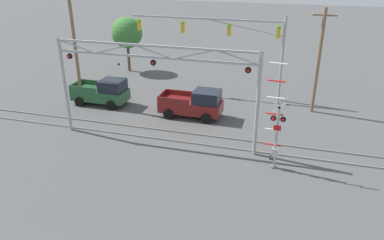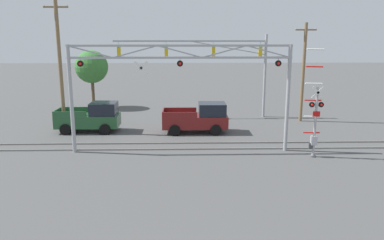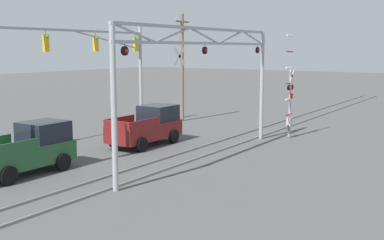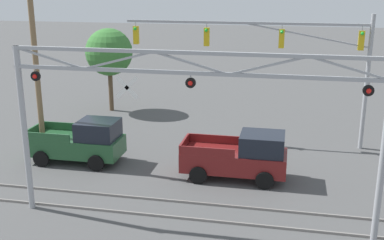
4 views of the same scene
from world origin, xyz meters
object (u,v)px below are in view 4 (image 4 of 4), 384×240
object	(u,v)px
pickup_truck_following	(81,142)
utility_pole_left	(36,64)
traffic_signal_span	(294,52)
pickup_truck_lead	(240,156)
background_tree_beyond_span	(109,52)
crossing_gantry	(190,107)

from	to	relation	value
pickup_truck_following	utility_pole_left	xyz separation A→B (m)	(-2.09, -0.17, 4.03)
traffic_signal_span	pickup_truck_lead	distance (m)	7.44
traffic_signal_span	background_tree_beyond_span	xyz separation A→B (m)	(-12.84, 4.90, -1.13)
traffic_signal_span	utility_pole_left	bearing A→B (deg)	-157.18
crossing_gantry	utility_pole_left	size ratio (longest dim) A/B	1.39
utility_pole_left	background_tree_beyond_span	size ratio (longest dim) A/B	1.68
traffic_signal_span	utility_pole_left	size ratio (longest dim) A/B	1.38
pickup_truck_lead	utility_pole_left	distance (m)	11.22
crossing_gantry	pickup_truck_following	world-z (taller)	crossing_gantry
pickup_truck_following	background_tree_beyond_span	world-z (taller)	background_tree_beyond_span
crossing_gantry	traffic_signal_span	xyz separation A→B (m)	(3.68, 10.55, 0.61)
crossing_gantry	background_tree_beyond_span	size ratio (longest dim) A/B	2.34
pickup_truck_lead	utility_pole_left	world-z (taller)	utility_pole_left
background_tree_beyond_span	utility_pole_left	bearing A→B (deg)	-89.34
crossing_gantry	utility_pole_left	world-z (taller)	utility_pole_left
crossing_gantry	pickup_truck_lead	distance (m)	6.27
pickup_truck_following	utility_pole_left	distance (m)	4.54
pickup_truck_lead	pickup_truck_following	distance (m)	8.38
crossing_gantry	pickup_truck_lead	size ratio (longest dim) A/B	2.79
pickup_truck_lead	utility_pole_left	bearing A→B (deg)	178.33
traffic_signal_span	pickup_truck_lead	bearing A→B (deg)	-111.77
pickup_truck_following	crossing_gantry	bearing A→B (deg)	-37.69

